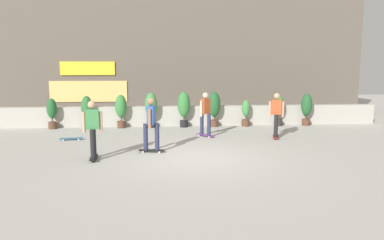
% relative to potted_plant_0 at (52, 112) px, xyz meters
% --- Properties ---
extents(ground_plane, '(48.00, 48.00, 0.00)m').
position_rel_potted_plant_0_xyz_m(ground_plane, '(5.73, -5.55, -0.74)').
color(ground_plane, '#B2AFA8').
extents(planter_wall, '(18.00, 0.40, 0.90)m').
position_rel_potted_plant_0_xyz_m(planter_wall, '(5.73, 0.45, -0.29)').
color(planter_wall, '#B2ADA3').
rests_on(planter_wall, ground).
extents(building_backdrop, '(20.00, 2.08, 6.50)m').
position_rel_potted_plant_0_xyz_m(building_backdrop, '(5.72, 4.45, 2.51)').
color(building_backdrop, '#60564C').
rests_on(building_backdrop, ground).
extents(potted_plant_0, '(0.42, 0.42, 1.32)m').
position_rel_potted_plant_0_xyz_m(potted_plant_0, '(0.00, 0.00, 0.00)').
color(potted_plant_0, brown).
rests_on(potted_plant_0, ground).
extents(potted_plant_1, '(0.47, 0.47, 1.42)m').
position_rel_potted_plant_0_xyz_m(potted_plant_1, '(1.48, 0.00, 0.08)').
color(potted_plant_1, black).
rests_on(potted_plant_1, ground).
extents(potted_plant_2, '(0.50, 0.50, 1.46)m').
position_rel_potted_plant_0_xyz_m(potted_plant_2, '(2.95, 0.00, 0.11)').
color(potted_plant_2, brown).
rests_on(potted_plant_2, ground).
extents(potted_plant_3, '(0.54, 0.54, 1.55)m').
position_rel_potted_plant_0_xyz_m(potted_plant_3, '(4.26, 0.00, 0.17)').
color(potted_plant_3, black).
rests_on(potted_plant_3, ground).
extents(potted_plant_4, '(0.55, 0.55, 1.58)m').
position_rel_potted_plant_0_xyz_m(potted_plant_4, '(5.71, 0.00, 0.19)').
color(potted_plant_4, black).
rests_on(potted_plant_4, ground).
extents(potted_plant_5, '(0.55, 0.55, 1.57)m').
position_rel_potted_plant_0_xyz_m(potted_plant_5, '(7.07, 0.00, 0.18)').
color(potted_plant_5, brown).
rests_on(potted_plant_5, ground).
extents(potted_plant_6, '(0.36, 0.36, 1.19)m').
position_rel_potted_plant_0_xyz_m(potted_plant_6, '(8.51, 0.00, -0.11)').
color(potted_plant_6, brown).
rests_on(potted_plant_6, ground).
extents(potted_plant_7, '(0.46, 0.46, 1.38)m').
position_rel_potted_plant_0_xyz_m(potted_plant_7, '(10.03, 0.00, 0.05)').
color(potted_plant_7, '#2D2823').
rests_on(potted_plant_7, ground).
extents(potted_plant_8, '(0.49, 0.49, 1.46)m').
position_rel_potted_plant_0_xyz_m(potted_plant_8, '(11.33, -0.00, 0.11)').
color(potted_plant_8, brown).
rests_on(potted_plant_8, ground).
extents(skater_by_wall_right, '(0.56, 0.82, 1.70)m').
position_rel_potted_plant_0_xyz_m(skater_by_wall_right, '(2.78, -5.53, 0.20)').
color(skater_by_wall_right, black).
rests_on(skater_by_wall_right, ground).
extents(skater_far_right, '(0.82, 0.55, 1.70)m').
position_rel_potted_plant_0_xyz_m(skater_far_right, '(4.41, -4.75, 0.20)').
color(skater_far_right, black).
rests_on(skater_far_right, ground).
extents(skater_foreground, '(0.68, 0.73, 1.70)m').
position_rel_potted_plant_0_xyz_m(skater_foreground, '(6.39, -2.34, 0.20)').
color(skater_foreground, '#72338C').
rests_on(skater_foreground, ground).
extents(skater_by_wall_left, '(0.54, 0.82, 1.70)m').
position_rel_potted_plant_0_xyz_m(skater_by_wall_left, '(8.99, -2.84, 0.20)').
color(skater_by_wall_left, maroon).
rests_on(skater_by_wall_left, ground).
extents(skateboard_near_camera, '(0.82, 0.31, 0.08)m').
position_rel_potted_plant_0_xyz_m(skateboard_near_camera, '(1.42, -2.59, -0.68)').
color(skateboard_near_camera, '#266699').
rests_on(skateboard_near_camera, ground).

